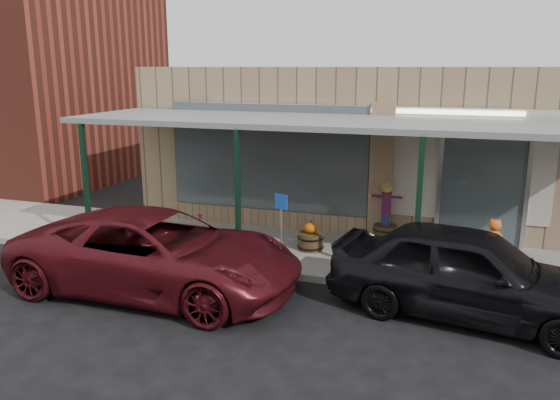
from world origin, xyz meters
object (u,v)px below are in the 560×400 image
(car_maroon, at_px, (157,253))
(barrel_pumpkin, at_px, (311,239))
(barrel_scarecrow, at_px, (386,220))
(handicap_sign, at_px, (281,220))
(parked_sedan, at_px, (468,272))

(car_maroon, bearing_deg, barrel_pumpkin, -37.94)
(barrel_pumpkin, bearing_deg, barrel_scarecrow, 38.92)
(barrel_pumpkin, xyz_separation_m, handicap_sign, (-0.33, -1.15, 0.74))
(barrel_scarecrow, bearing_deg, barrel_pumpkin, -118.64)
(barrel_pumpkin, xyz_separation_m, parked_sedan, (3.36, -2.15, 0.41))
(handicap_sign, relative_size, parked_sedan, 0.31)
(barrel_pumpkin, relative_size, parked_sedan, 0.14)
(barrel_scarecrow, height_order, car_maroon, barrel_scarecrow)
(barrel_pumpkin, relative_size, car_maroon, 0.12)
(car_maroon, bearing_deg, barrel_scarecrow, -42.44)
(handicap_sign, distance_m, car_maroon, 2.59)
(handicap_sign, bearing_deg, parked_sedan, 5.08)
(barrel_scarecrow, distance_m, parked_sedan, 3.84)
(barrel_pumpkin, xyz_separation_m, car_maroon, (-2.25, -2.86, 0.38))
(car_maroon, bearing_deg, parked_sedan, -82.53)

